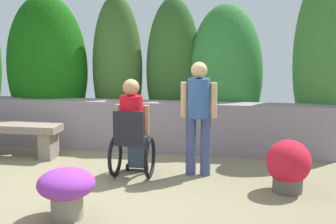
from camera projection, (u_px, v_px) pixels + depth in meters
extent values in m
plane|color=#7E7557|center=(94.00, 186.00, 5.31)|extent=(11.29, 11.29, 0.00)
cube|color=gray|center=(130.00, 125.00, 7.00)|extent=(6.55, 0.40, 0.83)
ellipsoid|color=#13530E|center=(47.00, 68.00, 7.56)|extent=(1.49, 1.04, 2.64)
ellipsoid|color=#345923|center=(117.00, 69.00, 7.50)|extent=(0.91, 0.64, 2.62)
ellipsoid|color=#2E5722|center=(173.00, 71.00, 7.42)|extent=(0.97, 0.68, 2.57)
ellipsoid|color=#2F7832|center=(225.00, 76.00, 7.23)|extent=(1.27, 0.89, 2.45)
ellipsoid|color=#3D7531|center=(331.00, 57.00, 6.74)|extent=(1.21, 0.84, 3.12)
cube|color=gray|center=(49.00, 145.00, 6.52)|extent=(0.20, 0.33, 0.42)
cube|color=gray|center=(12.00, 127.00, 6.58)|extent=(1.58, 0.39, 0.11)
cube|color=black|center=(132.00, 141.00, 5.58)|extent=(0.40, 0.40, 0.06)
cube|color=black|center=(128.00, 127.00, 5.37)|extent=(0.40, 0.04, 0.40)
cube|color=black|center=(138.00, 163.00, 5.96)|extent=(0.28, 0.12, 0.03)
torus|color=black|center=(115.00, 156.00, 5.66)|extent=(0.05, 0.56, 0.56)
torus|color=black|center=(150.00, 158.00, 5.58)|extent=(0.05, 0.56, 0.56)
cylinder|color=black|center=(128.00, 167.00, 5.92)|extent=(0.03, 0.10, 0.10)
cylinder|color=black|center=(147.00, 168.00, 5.88)|extent=(0.03, 0.10, 0.10)
cube|color=#3F5065|center=(134.00, 131.00, 5.66)|extent=(0.30, 0.40, 0.16)
cube|color=#3F5065|center=(138.00, 152.00, 5.91)|extent=(0.26, 0.14, 0.43)
cylinder|color=red|center=(131.00, 115.00, 5.50)|extent=(0.30, 0.30, 0.50)
cylinder|color=tan|center=(119.00, 119.00, 5.61)|extent=(0.08, 0.08, 0.40)
cylinder|color=tan|center=(147.00, 120.00, 5.54)|extent=(0.08, 0.08, 0.40)
sphere|color=tan|center=(131.00, 87.00, 5.44)|extent=(0.22, 0.22, 0.22)
cylinder|color=#3D4876|center=(191.00, 146.00, 5.70)|extent=(0.14, 0.14, 0.81)
cylinder|color=#3D4876|center=(206.00, 147.00, 5.67)|extent=(0.14, 0.14, 0.81)
cylinder|color=#335992|center=(199.00, 98.00, 5.57)|extent=(0.30, 0.30, 0.52)
cylinder|color=tan|center=(184.00, 100.00, 5.61)|extent=(0.09, 0.09, 0.47)
cylinder|color=tan|center=(214.00, 100.00, 5.54)|extent=(0.09, 0.09, 0.47)
sphere|color=tan|center=(199.00, 70.00, 5.51)|extent=(0.22, 0.22, 0.22)
cylinder|color=#54514B|center=(288.00, 183.00, 5.09)|extent=(0.36, 0.36, 0.23)
ellipsoid|color=#296E3C|center=(288.00, 168.00, 5.06)|extent=(0.40, 0.40, 0.19)
ellipsoid|color=red|center=(289.00, 162.00, 5.05)|extent=(0.54, 0.54, 0.54)
cylinder|color=gray|center=(67.00, 205.00, 4.34)|extent=(0.33, 0.33, 0.29)
ellipsoid|color=#0F571A|center=(66.00, 188.00, 4.31)|extent=(0.37, 0.37, 0.11)
ellipsoid|color=purple|center=(66.00, 184.00, 4.30)|extent=(0.60, 0.60, 0.31)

